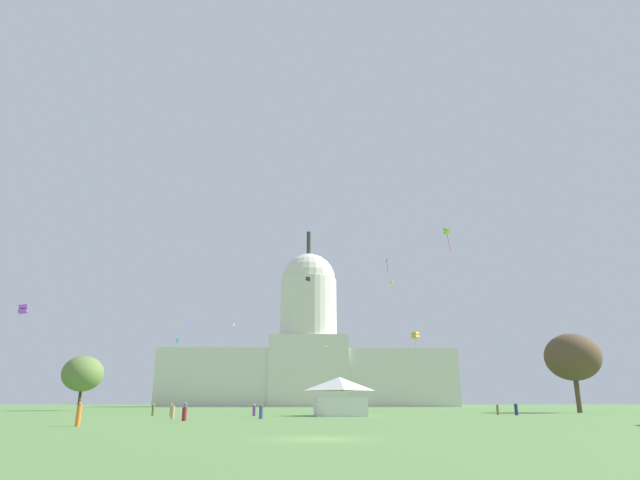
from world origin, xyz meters
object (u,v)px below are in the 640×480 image
(tree_east_near, at_px, (573,357))
(kite_orange_mid, at_px, (327,349))
(capitol_building, at_px, (308,356))
(tree_west_far, at_px, (83,374))
(person_tan_near_tent, at_px, (173,412))
(person_olive_mid_left, at_px, (153,410))
(person_navy_edge_east, at_px, (516,409))
(kite_white_mid, at_px, (234,325))
(person_maroon_front_left, at_px, (184,414))
(kite_yellow_high, at_px, (392,283))
(person_olive_back_center, at_px, (498,410))
(kite_blue_mid, at_px, (191,322))
(person_denim_edge_west, at_px, (185,410))
(person_denim_aisle_center, at_px, (261,412))
(person_purple_front_center, at_px, (254,411))
(kite_cyan_mid, at_px, (177,341))
(kite_gold_low, at_px, (415,335))
(kite_pink_high, at_px, (387,263))
(person_orange_near_tree_east, at_px, (79,415))
(kite_violet_low, at_px, (23,309))
(person_tan_front_right, at_px, (171,410))
(kite_green_low, at_px, (215,369))
(kite_black_mid, at_px, (308,279))
(event_tent, at_px, (340,396))

(tree_east_near, relative_size, kite_orange_mid, 3.75)
(capitol_building, height_order, tree_west_far, capitol_building)
(person_tan_near_tent, bearing_deg, person_olive_mid_left, 118.12)
(person_navy_edge_east, height_order, kite_white_mid, kite_white_mid)
(person_maroon_front_left, xyz_separation_m, kite_yellow_high, (43.70, 126.05, 40.85))
(person_olive_back_center, relative_size, kite_blue_mid, 1.71)
(tree_east_near, relative_size, person_olive_mid_left, 8.36)
(person_denim_edge_west, bearing_deg, person_denim_aisle_center, 127.14)
(person_purple_front_center, relative_size, kite_orange_mid, 0.43)
(capitol_building, height_order, person_olive_back_center, capitol_building)
(kite_cyan_mid, xyz_separation_m, kite_blue_mid, (11.17, -38.04, 0.54))
(capitol_building, distance_m, kite_yellow_high, 51.13)
(person_navy_edge_east, bearing_deg, tree_east_near, -85.60)
(tree_east_near, height_order, kite_gold_low, tree_east_near)
(tree_east_near, relative_size, person_maroon_front_left, 9.14)
(person_denim_edge_west, relative_size, kite_pink_high, 0.45)
(person_orange_near_tree_east, height_order, kite_cyan_mid, kite_cyan_mid)
(kite_yellow_high, height_order, kite_blue_mid, kite_yellow_high)
(person_navy_edge_east, relative_size, kite_cyan_mid, 0.62)
(kite_violet_low, bearing_deg, person_tan_front_right, 130.02)
(tree_west_far, height_order, kite_green_low, tree_west_far)
(person_denim_aisle_center, height_order, kite_cyan_mid, kite_cyan_mid)
(kite_white_mid, bearing_deg, person_navy_edge_east, -47.41)
(tree_west_far, relative_size, kite_orange_mid, 3.19)
(kite_cyan_mid, height_order, kite_yellow_high, kite_yellow_high)
(tree_west_far, bearing_deg, tree_east_near, -15.81)
(kite_gold_low, bearing_deg, kite_orange_mid, 55.21)
(person_olive_mid_left, relative_size, kite_violet_low, 1.53)
(person_denim_edge_west, height_order, kite_orange_mid, kite_orange_mid)
(person_maroon_front_left, distance_m, kite_black_mid, 48.10)
(capitol_building, xyz_separation_m, person_navy_edge_east, (26.30, -140.68, -18.62))
(capitol_building, distance_m, person_purple_front_center, 144.93)
(person_denim_aisle_center, height_order, kite_black_mid, kite_black_mid)
(person_orange_near_tree_east, distance_m, kite_yellow_high, 151.93)
(person_orange_near_tree_east, xyz_separation_m, person_denim_edge_west, (2.58, 27.97, -0.03))
(capitol_building, height_order, person_maroon_front_left, capitol_building)
(event_tent, distance_m, kite_orange_mid, 108.84)
(person_denim_aisle_center, bearing_deg, kite_pink_high, -158.72)
(tree_east_near, xyz_separation_m, person_olive_mid_left, (-67.29, -19.08, -8.57))
(kite_cyan_mid, distance_m, kite_gold_low, 98.38)
(person_orange_near_tree_east, xyz_separation_m, person_maroon_front_left, (5.71, 11.74, -0.16))
(person_navy_edge_east, relative_size, kite_orange_mid, 0.48)
(person_purple_front_center, distance_m, kite_pink_high, 79.89)
(kite_black_mid, bearing_deg, person_denim_aisle_center, 53.27)
(kite_cyan_mid, bearing_deg, kite_black_mid, -20.25)
(person_tan_near_tent, height_order, kite_violet_low, kite_violet_low)
(person_olive_back_center, bearing_deg, person_maroon_front_left, 48.80)
(person_navy_edge_east, bearing_deg, kite_pink_high, -32.84)
(event_tent, bearing_deg, kite_gold_low, 47.05)
(person_olive_back_center, xyz_separation_m, kite_violet_low, (-58.06, -22.36, 10.48))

